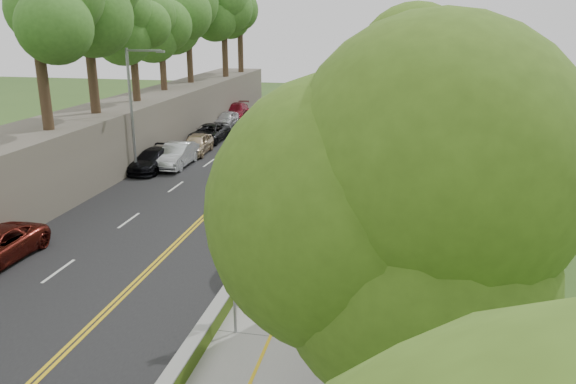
{
  "coord_description": "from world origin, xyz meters",
  "views": [
    {
      "loc": [
        5.89,
        -18.16,
        9.64
      ],
      "look_at": [
        0.5,
        8.0,
        1.4
      ],
      "focal_mm": 35.0,
      "sensor_mm": 36.0,
      "label": 1
    }
  ],
  "objects_px": {
    "signpost": "(234,278)",
    "concrete_block": "(325,263)",
    "construction_barrel": "(365,139)",
    "painter_0": "(293,226)",
    "person_far": "(379,131)",
    "streetlight": "(134,104)"
  },
  "relations": [
    {
      "from": "painter_0",
      "to": "person_far",
      "type": "relative_size",
      "value": 1.1
    },
    {
      "from": "streetlight",
      "to": "painter_0",
      "type": "xyz_separation_m",
      "value": [
        11.91,
        -9.56,
        -3.68
      ]
    },
    {
      "from": "signpost",
      "to": "painter_0",
      "type": "bearing_deg",
      "value": 86.93
    },
    {
      "from": "signpost",
      "to": "painter_0",
      "type": "relative_size",
      "value": 1.7
    },
    {
      "from": "streetlight",
      "to": "painter_0",
      "type": "relative_size",
      "value": 4.4
    },
    {
      "from": "signpost",
      "to": "person_far",
      "type": "height_order",
      "value": "signpost"
    },
    {
      "from": "person_far",
      "to": "streetlight",
      "type": "bearing_deg",
      "value": 36.79
    },
    {
      "from": "signpost",
      "to": "person_far",
      "type": "relative_size",
      "value": 1.88
    },
    {
      "from": "painter_0",
      "to": "concrete_block",
      "type": "bearing_deg",
      "value": -157.91
    },
    {
      "from": "streetlight",
      "to": "concrete_block",
      "type": "height_order",
      "value": "streetlight"
    },
    {
      "from": "person_far",
      "to": "concrete_block",
      "type": "bearing_deg",
      "value": 81.46
    },
    {
      "from": "signpost",
      "to": "concrete_block",
      "type": "xyz_separation_m",
      "value": [
        2.15,
        5.07,
        -1.52
      ]
    },
    {
      "from": "streetlight",
      "to": "construction_barrel",
      "type": "height_order",
      "value": "streetlight"
    },
    {
      "from": "streetlight",
      "to": "person_far",
      "type": "xyz_separation_m",
      "value": [
        14.53,
        13.74,
        -3.77
      ]
    },
    {
      "from": "signpost",
      "to": "streetlight",
      "type": "bearing_deg",
      "value": 124.08
    },
    {
      "from": "construction_barrel",
      "to": "painter_0",
      "type": "distance_m",
      "value": 21.62
    },
    {
      "from": "streetlight",
      "to": "painter_0",
      "type": "bearing_deg",
      "value": -38.73
    },
    {
      "from": "person_far",
      "to": "construction_barrel",
      "type": "bearing_deg",
      "value": 53.5
    },
    {
      "from": "signpost",
      "to": "concrete_block",
      "type": "relative_size",
      "value": 2.64
    },
    {
      "from": "streetlight",
      "to": "construction_barrel",
      "type": "bearing_deg",
      "value": 41.57
    },
    {
      "from": "construction_barrel",
      "to": "concrete_block",
      "type": "height_order",
      "value": "construction_barrel"
    },
    {
      "from": "painter_0",
      "to": "streetlight",
      "type": "bearing_deg",
      "value": 37.14
    }
  ]
}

